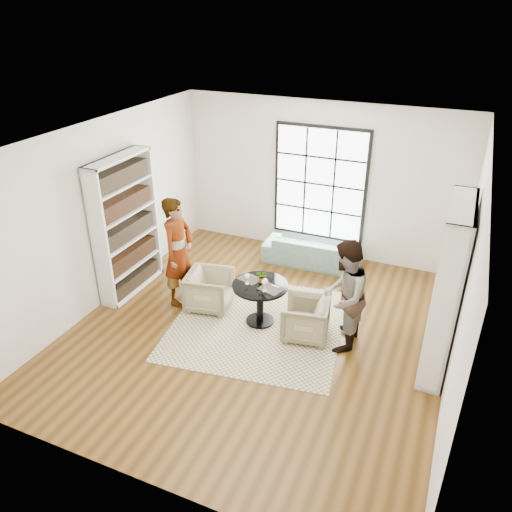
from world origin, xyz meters
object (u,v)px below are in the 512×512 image
at_px(wine_glass_right, 265,282).
at_px(person_right, 344,296).
at_px(sofa, 311,251).
at_px(flower_centerpiece, 263,277).
at_px(wine_glass_left, 247,277).
at_px(armchair_left, 210,290).
at_px(person_left, 178,252).
at_px(armchair_right, 305,319).
at_px(pedestal_table, 260,295).

bearing_deg(wine_glass_right, person_right, 3.62).
bearing_deg(person_right, sofa, -154.06).
xyz_separation_m(person_right, flower_centerpiece, (-1.31, 0.14, -0.05)).
distance_m(person_right, wine_glass_left, 1.51).
bearing_deg(flower_centerpiece, wine_glass_left, -146.56).
bearing_deg(wine_glass_left, wine_glass_right, -14.46).
distance_m(armchair_left, person_left, 0.81).
bearing_deg(armchair_right, flower_centerpiece, -110.69).
height_order(person_left, wine_glass_right, person_left).
bearing_deg(armchair_right, pedestal_table, -105.08).
xyz_separation_m(armchair_left, wine_glass_left, (0.74, -0.13, 0.49)).
xyz_separation_m(sofa, flower_centerpiece, (-0.13, -2.15, 0.53)).
relative_size(armchair_right, person_left, 0.37).
distance_m(sofa, person_left, 2.78).
distance_m(pedestal_table, person_left, 1.54).
xyz_separation_m(sofa, person_right, (1.18, -2.30, 0.58)).
xyz_separation_m(sofa, wine_glass_right, (-0.00, -2.37, 0.58)).
bearing_deg(flower_centerpiece, wine_glass_right, -59.59).
xyz_separation_m(armchair_right, wine_glass_right, (-0.64, -0.08, 0.53)).
bearing_deg(person_right, person_left, -94.22).
relative_size(pedestal_table, person_right, 0.51).
bearing_deg(wine_glass_right, person_left, 172.33).
distance_m(armchair_left, person_right, 2.32).
xyz_separation_m(armchair_left, flower_centerpiece, (0.94, -0.00, 0.47)).
relative_size(sofa, wine_glass_right, 8.82).
distance_m(sofa, wine_glass_right, 2.44).
bearing_deg(armchair_left, armchair_right, -105.46).
distance_m(armchair_left, flower_centerpiece, 1.05).
xyz_separation_m(armchair_left, person_right, (2.25, -0.14, 0.52)).
distance_m(armchair_right, flower_centerpiece, 0.91).
distance_m(pedestal_table, wine_glass_right, 0.39).
xyz_separation_m(pedestal_table, armchair_left, (-0.93, 0.08, -0.18)).
height_order(sofa, wine_glass_left, wine_glass_left).
relative_size(armchair_right, wine_glass_left, 3.95).
bearing_deg(pedestal_table, armchair_right, -5.00).
relative_size(sofa, person_right, 1.08).
distance_m(pedestal_table, wine_glass_left, 0.37).
height_order(wine_glass_right, flower_centerpiece, same).
bearing_deg(armchair_right, armchair_left, -104.87).
relative_size(pedestal_table, armchair_right, 1.26).
height_order(sofa, flower_centerpiece, flower_centerpiece).
xyz_separation_m(pedestal_table, flower_centerpiece, (0.01, 0.08, 0.29)).
distance_m(armchair_right, person_left, 2.34).
height_order(person_left, wine_glass_left, person_left).
bearing_deg(flower_centerpiece, pedestal_table, -96.43).
distance_m(pedestal_table, person_right, 1.37).
relative_size(pedestal_table, sofa, 0.47).
xyz_separation_m(person_right, wine_glass_left, (-1.51, 0.01, -0.03)).
bearing_deg(armchair_right, wine_glass_left, -100.66).
bearing_deg(wine_glass_right, sofa, 89.92).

